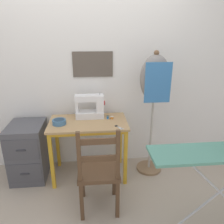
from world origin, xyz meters
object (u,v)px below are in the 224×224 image
at_px(dress_form, 154,85).
at_px(filing_cabinet, 29,151).
at_px(thread_spool_near_machine, 108,117).
at_px(wooden_chair, 99,172).
at_px(fabric_bowl, 59,122).
at_px(scissors, 118,127).
at_px(sewing_machine, 91,107).
at_px(thread_spool_mid_table, 112,118).

bearing_deg(dress_form, filing_cabinet, 179.45).
relative_size(thread_spool_near_machine, wooden_chair, 0.05).
distance_m(wooden_chair, dress_form, 1.15).
relative_size(fabric_bowl, dress_form, 0.10).
relative_size(scissors, thread_spool_near_machine, 2.83).
xyz_separation_m(thread_spool_near_machine, wooden_chair, (-0.14, -0.66, -0.30)).
xyz_separation_m(scissors, dress_form, (0.45, 0.21, 0.41)).
xyz_separation_m(sewing_machine, thread_spool_near_machine, (0.19, -0.07, -0.11)).
xyz_separation_m(filing_cabinet, dress_form, (1.51, -0.01, 0.79)).
bearing_deg(filing_cabinet, thread_spool_mid_table, 0.62).
distance_m(sewing_machine, thread_spool_near_machine, 0.23).
bearing_deg(dress_form, fabric_bowl, -176.23).
bearing_deg(thread_spool_near_machine, dress_form, -3.63).
bearing_deg(scissors, thread_spool_near_machine, 110.66).
bearing_deg(thread_spool_near_machine, scissors, -69.34).
distance_m(thread_spool_mid_table, filing_cabinet, 1.10).
xyz_separation_m(scissors, thread_spool_near_machine, (-0.09, 0.25, 0.02)).
distance_m(scissors, thread_spool_mid_table, 0.24).
xyz_separation_m(thread_spool_mid_table, dress_form, (0.49, -0.03, 0.39)).
height_order(fabric_bowl, dress_form, dress_form).
height_order(thread_spool_near_machine, thread_spool_mid_table, thread_spool_near_machine).
bearing_deg(thread_spool_near_machine, filing_cabinet, -178.83).
relative_size(thread_spool_mid_table, filing_cabinet, 0.06).
xyz_separation_m(sewing_machine, wooden_chair, (0.05, -0.73, -0.42)).
bearing_deg(thread_spool_mid_table, dress_form, -3.00).
relative_size(scissors, thread_spool_mid_table, 2.77).
relative_size(sewing_machine, thread_spool_near_machine, 8.24).
relative_size(fabric_bowl, thread_spool_mid_table, 3.51).
distance_m(thread_spool_mid_table, dress_form, 0.63).
height_order(sewing_machine, thread_spool_near_machine, sewing_machine).
xyz_separation_m(thread_spool_near_machine, thread_spool_mid_table, (0.05, -0.01, -0.00)).
distance_m(thread_spool_near_machine, thread_spool_mid_table, 0.05).
bearing_deg(scissors, dress_form, 25.33).
xyz_separation_m(scissors, filing_cabinet, (-1.06, 0.23, -0.38)).
xyz_separation_m(sewing_machine, scissors, (0.29, -0.32, -0.13)).
relative_size(filing_cabinet, dress_form, 0.45).
bearing_deg(scissors, sewing_machine, 131.94).
bearing_deg(fabric_bowl, sewing_machine, 25.76).
distance_m(thread_spool_near_machine, dress_form, 0.67).
bearing_deg(filing_cabinet, scissors, -11.99).
height_order(sewing_machine, wooden_chair, sewing_machine).
bearing_deg(fabric_bowl, wooden_chair, -52.54).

